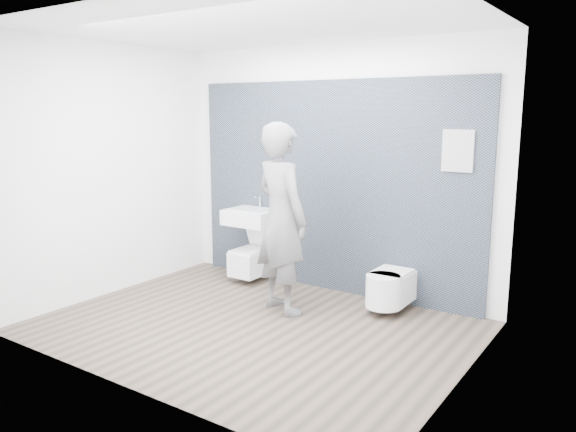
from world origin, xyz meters
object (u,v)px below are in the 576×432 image
Objects in this scene: toilet_square at (251,260)px; toilet_rounded at (388,288)px; visitor at (281,219)px; washbasin at (252,217)px.

toilet_rounded is (1.85, -0.07, -0.01)m from toilet_square.
toilet_rounded is 1.32m from visitor.
toilet_rounded is (1.85, -0.08, -0.55)m from washbasin.
toilet_square is 1.33m from visitor.
washbasin is 0.98× the size of toilet_rounded.
toilet_square is (-0.00, -0.02, -0.54)m from washbasin.
toilet_square reaches higher than toilet_rounded.
toilet_square is 1.06× the size of toilet_rounded.
washbasin is 1.93m from toilet_rounded.
washbasin is at bearing 177.37° from toilet_rounded.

